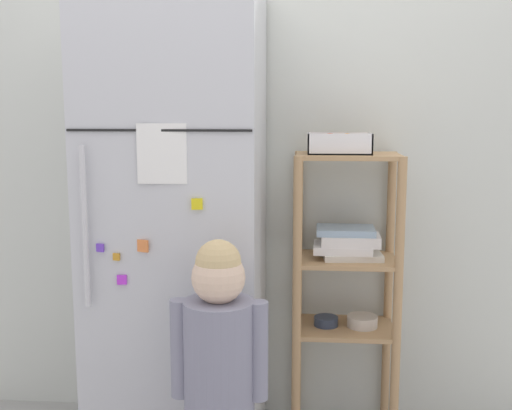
# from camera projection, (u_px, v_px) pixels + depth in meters

# --- Properties ---
(kitchen_wall_back) EXTENTS (2.66, 0.03, 2.33)m
(kitchen_wall_back) POSITION_uv_depth(u_px,v_px,m) (260.00, 156.00, 2.68)
(kitchen_wall_back) COLOR silver
(kitchen_wall_back) RESTS_ON ground
(refrigerator) EXTENTS (0.64, 0.64, 1.83)m
(refrigerator) POSITION_uv_depth(u_px,v_px,m) (179.00, 226.00, 2.42)
(refrigerator) COLOR silver
(refrigerator) RESTS_ON ground
(child_standing) EXTENTS (0.31, 0.23, 0.97)m
(child_standing) POSITION_uv_depth(u_px,v_px,m) (219.00, 357.00, 1.97)
(child_standing) COLOR #3C2D4E
(child_standing) RESTS_ON ground
(pantry_shelf_unit) EXTENTS (0.43, 0.31, 1.19)m
(pantry_shelf_unit) POSITION_uv_depth(u_px,v_px,m) (346.00, 268.00, 2.54)
(pantry_shelf_unit) COLOR tan
(pantry_shelf_unit) RESTS_ON ground
(fruit_bin) EXTENTS (0.25, 0.16, 0.08)m
(fruit_bin) POSITION_uv_depth(u_px,v_px,m) (339.00, 145.00, 2.45)
(fruit_bin) COLOR white
(fruit_bin) RESTS_ON pantry_shelf_unit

